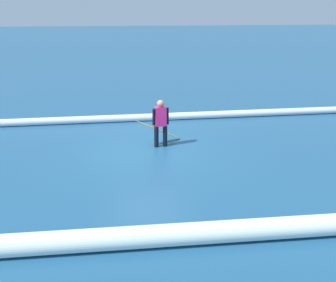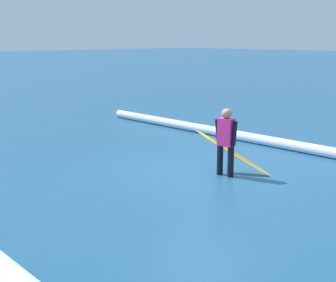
% 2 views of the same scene
% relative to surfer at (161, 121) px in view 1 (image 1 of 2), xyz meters
% --- Properties ---
extents(ground_plane, '(182.87, 182.87, 0.00)m').
position_rel_surfer_xyz_m(ground_plane, '(0.47, 0.18, -0.83)').
color(ground_plane, '#21557B').
extents(surfer, '(0.52, 0.24, 1.49)m').
position_rel_surfer_xyz_m(surfer, '(0.00, 0.00, 0.00)').
color(surfer, black).
rests_on(surfer, ground_plane).
extents(surfboard, '(1.69, 0.99, 0.95)m').
position_rel_surfer_xyz_m(surfboard, '(0.03, -0.30, -0.37)').
color(surfboard, yellow).
rests_on(surfboard, ground_plane).
extents(wave_crest_foreground, '(20.36, 0.53, 0.28)m').
position_rel_surfer_xyz_m(wave_crest_foreground, '(-2.35, -3.18, -0.69)').
color(wave_crest_foreground, white).
rests_on(wave_crest_foreground, ground_plane).
extents(wave_crest_midground, '(23.03, 0.88, 0.42)m').
position_rel_surfer_xyz_m(wave_crest_midground, '(-0.71, 5.69, -0.62)').
color(wave_crest_midground, white).
rests_on(wave_crest_midground, ground_plane).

